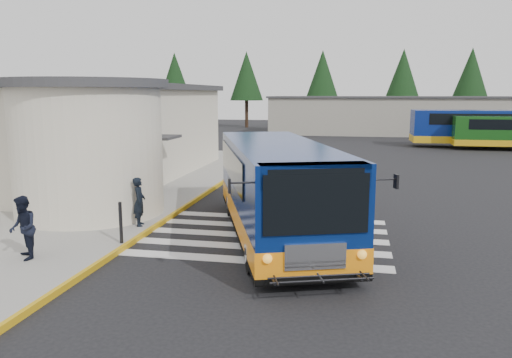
% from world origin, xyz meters
% --- Properties ---
extents(ground, '(140.00, 140.00, 0.00)m').
position_xyz_m(ground, '(0.00, 0.00, 0.00)').
color(ground, black).
rests_on(ground, ground).
extents(sidewalk, '(10.00, 34.00, 0.15)m').
position_xyz_m(sidewalk, '(-9.00, 4.00, 0.07)').
color(sidewalk, gray).
rests_on(sidewalk, ground).
extents(curb_strip, '(0.12, 34.00, 0.16)m').
position_xyz_m(curb_strip, '(-4.05, 4.00, 0.08)').
color(curb_strip, gold).
rests_on(curb_strip, ground).
extents(station_building, '(12.70, 18.70, 4.80)m').
position_xyz_m(station_building, '(-10.84, 6.91, 2.57)').
color(station_building, beige).
rests_on(station_building, ground).
extents(crosswalk, '(8.00, 5.35, 0.01)m').
position_xyz_m(crosswalk, '(-0.50, -0.80, 0.01)').
color(crosswalk, silver).
rests_on(crosswalk, ground).
extents(depot_building, '(26.40, 8.40, 4.20)m').
position_xyz_m(depot_building, '(6.00, 42.00, 2.11)').
color(depot_building, gray).
rests_on(depot_building, ground).
extents(tree_line, '(58.40, 4.40, 10.00)m').
position_xyz_m(tree_line, '(6.29, 50.00, 6.77)').
color(tree_line, black).
rests_on(tree_line, ground).
extents(transit_bus, '(6.19, 10.67, 2.94)m').
position_xyz_m(transit_bus, '(0.04, -0.70, 1.40)').
color(transit_bus, navy).
rests_on(transit_bus, ground).
extents(pedestrian_a, '(0.54, 0.67, 1.61)m').
position_xyz_m(pedestrian_a, '(-4.50, -0.87, 0.95)').
color(pedestrian_a, black).
rests_on(pedestrian_a, sidewalk).
extents(pedestrian_b, '(1.02, 1.04, 1.68)m').
position_xyz_m(pedestrian_b, '(-6.04, -4.65, 0.99)').
color(pedestrian_b, black).
rests_on(pedestrian_b, sidewalk).
extents(bollard, '(0.10, 0.10, 1.22)m').
position_xyz_m(bollard, '(-4.20, -2.83, 0.76)').
color(bollard, black).
rests_on(bollard, sidewalk).
extents(far_bus_a, '(10.44, 3.16, 2.68)m').
position_xyz_m(far_bus_a, '(12.30, 28.89, 1.74)').
color(far_bus_a, navy).
rests_on(far_bus_a, ground).
extents(far_bus_b, '(8.99, 2.55, 2.32)m').
position_xyz_m(far_bus_b, '(14.62, 27.26, 1.51)').
color(far_bus_b, '#124311').
rests_on(far_bus_b, ground).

